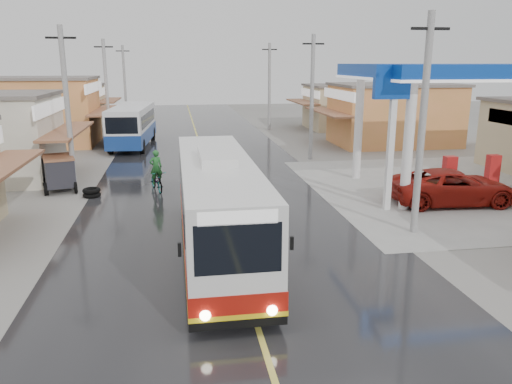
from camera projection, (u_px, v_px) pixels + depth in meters
ground at (231, 243)px, 17.92m from camera, size 120.00×120.00×0.00m
road at (205, 162)px, 32.25m from camera, size 12.00×90.00×0.02m
centre_line at (205, 162)px, 32.25m from camera, size 0.15×90.00×0.01m
shopfronts_left at (7, 160)px, 33.13m from camera, size 11.00×44.00×5.20m
shopfronts_right at (445, 164)px, 31.68m from camera, size 11.00×44.00×4.80m
utility_poles_left at (96, 163)px, 32.14m from camera, size 1.60×50.00×8.00m
utility_poles_right at (310, 159)px, 33.32m from camera, size 1.60×36.00×8.00m
coach_bus at (217, 206)px, 16.53m from camera, size 2.66×11.13×3.47m
second_bus at (132, 125)px, 37.91m from camera, size 3.15×9.36×3.05m
jeepney at (453, 187)px, 22.64m from camera, size 5.89×3.04×1.59m
cyclist at (157, 178)px, 24.92m from camera, size 1.20×2.07×2.11m
tricycle_near at (59, 171)px, 24.90m from camera, size 2.08×2.43×1.76m
tyre_stack at (92, 193)px, 23.92m from camera, size 0.85×0.85×0.43m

